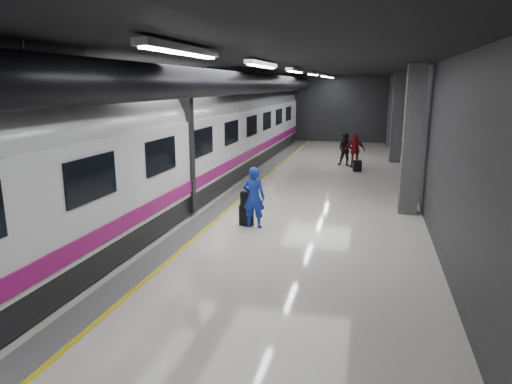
# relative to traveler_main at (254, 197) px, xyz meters

# --- Properties ---
(ground) EXTENTS (40.00, 40.00, 0.00)m
(ground) POSITION_rel_traveler_main_xyz_m (-0.29, 0.64, -0.86)
(ground) COLOR beige
(ground) RESTS_ON ground
(platform_hall) EXTENTS (10.02, 40.02, 4.51)m
(platform_hall) POSITION_rel_traveler_main_xyz_m (-0.57, 1.60, 2.68)
(platform_hall) COLOR black
(platform_hall) RESTS_ON ground
(train) EXTENTS (3.05, 38.00, 4.05)m
(train) POSITION_rel_traveler_main_xyz_m (-3.53, 0.64, 1.21)
(train) COLOR black
(train) RESTS_ON ground
(traveler_main) EXTENTS (0.63, 0.41, 1.72)m
(traveler_main) POSITION_rel_traveler_main_xyz_m (0.00, 0.00, 0.00)
(traveler_main) COLOR blue
(traveler_main) RESTS_ON ground
(suitcase_main) EXTENTS (0.41, 0.32, 0.59)m
(suitcase_main) POSITION_rel_traveler_main_xyz_m (-0.25, 0.12, -0.57)
(suitcase_main) COLOR black
(suitcase_main) RESTS_ON ground
(shoulder_bag) EXTENTS (0.31, 0.18, 0.39)m
(shoulder_bag) POSITION_rel_traveler_main_xyz_m (-0.24, 0.08, -0.08)
(shoulder_bag) COLOR black
(shoulder_bag) RESTS_ON suitcase_main
(traveler_far_a) EXTENTS (0.80, 0.63, 1.61)m
(traveler_far_a) POSITION_rel_traveler_main_xyz_m (1.87, 10.78, -0.05)
(traveler_far_a) COLOR black
(traveler_far_a) RESTS_ON ground
(traveler_far_b) EXTENTS (1.01, 0.53, 1.65)m
(traveler_far_b) POSITION_rel_traveler_main_xyz_m (2.30, 10.51, -0.04)
(traveler_far_b) COLOR maroon
(traveler_far_b) RESTS_ON ground
(suitcase_far) EXTENTS (0.41, 0.33, 0.52)m
(suitcase_far) POSITION_rel_traveler_main_xyz_m (2.50, 9.35, -0.60)
(suitcase_far) COLOR black
(suitcase_far) RESTS_ON ground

